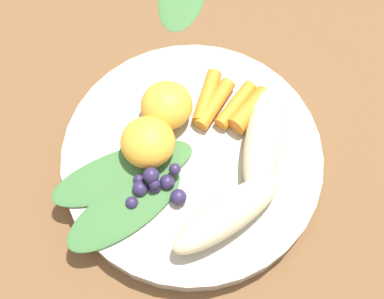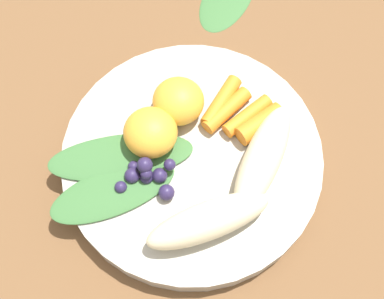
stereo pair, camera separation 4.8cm
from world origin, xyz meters
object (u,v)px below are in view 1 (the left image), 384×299
object	(u,v)px
bowl	(192,159)
banana_peeled_right	(228,214)
banana_peeled_left	(263,142)
orange_segment_near	(148,142)

from	to	relation	value
bowl	banana_peeled_right	bearing A→B (deg)	151.55
banana_peeled_left	banana_peeled_right	world-z (taller)	same
orange_segment_near	banana_peeled_right	bearing A→B (deg)	172.34
orange_segment_near	bowl	bearing A→B (deg)	-149.00
bowl	banana_peeled_right	distance (m)	0.08
banana_peeled_left	orange_segment_near	distance (m)	0.11
banana_peeled_right	orange_segment_near	distance (m)	0.10
banana_peeled_left	orange_segment_near	size ratio (longest dim) A/B	2.24
bowl	orange_segment_near	size ratio (longest dim) A/B	4.92
banana_peeled_right	banana_peeled_left	bearing A→B (deg)	28.29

